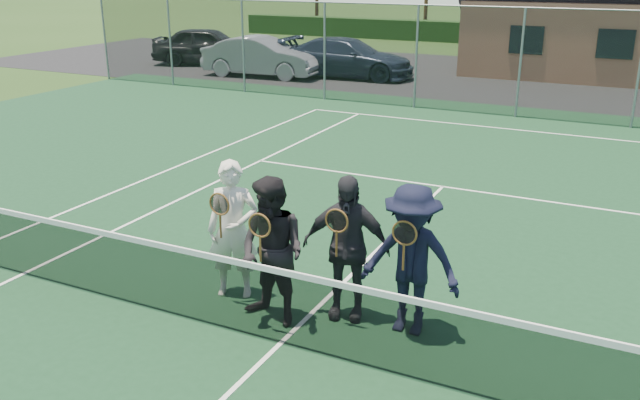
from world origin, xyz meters
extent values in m
plane|color=#244017|center=(0.00, 20.00, 0.00)|extent=(220.00, 220.00, 0.00)
cube|color=#14381E|center=(0.00, 0.00, 0.01)|extent=(30.00, 30.00, 0.02)
cube|color=black|center=(-4.00, 20.00, 0.01)|extent=(40.00, 12.00, 0.01)
cube|color=black|center=(0.00, 32.00, 0.55)|extent=(40.00, 1.20, 1.10)
imported|color=black|center=(-13.93, 18.47, 0.80)|extent=(5.05, 3.30, 1.60)
imported|color=#919398|center=(-10.20, 16.68, 0.75)|extent=(4.67, 1.93, 1.50)
imported|color=#1B2437|center=(-7.20, 17.97, 0.74)|extent=(5.20, 2.39, 1.47)
cube|color=white|center=(0.00, 11.88, 0.03)|extent=(10.97, 0.06, 0.01)
cube|color=white|center=(-4.12, 0.00, 0.03)|extent=(0.06, 23.77, 0.01)
cube|color=white|center=(0.00, 6.40, 0.03)|extent=(8.23, 0.06, 0.01)
cube|color=white|center=(0.00, 0.00, 0.03)|extent=(0.06, 12.80, 0.01)
cube|color=black|center=(0.00, 0.00, 0.48)|extent=(11.60, 0.02, 0.88)
cube|color=white|center=(0.00, 0.00, 0.93)|extent=(11.60, 0.03, 0.07)
cylinder|color=slate|center=(-15.00, 13.50, 1.50)|extent=(0.07, 0.07, 3.00)
cylinder|color=slate|center=(-12.00, 13.50, 1.50)|extent=(0.07, 0.07, 3.00)
cylinder|color=slate|center=(-9.00, 13.50, 1.50)|extent=(0.07, 0.07, 3.00)
cylinder|color=slate|center=(-6.00, 13.50, 1.50)|extent=(0.07, 0.07, 3.00)
cylinder|color=slate|center=(-3.00, 13.50, 1.50)|extent=(0.07, 0.07, 3.00)
cylinder|color=slate|center=(0.00, 13.50, 1.50)|extent=(0.07, 0.07, 3.00)
cylinder|color=slate|center=(3.00, 13.50, 1.50)|extent=(0.07, 0.07, 3.00)
cube|color=black|center=(0.00, 13.50, 1.50)|extent=(30.00, 0.03, 3.00)
cylinder|color=slate|center=(0.00, 13.50, 3.00)|extent=(30.00, 0.04, 0.04)
cube|color=black|center=(-1.00, 19.98, 1.50)|extent=(1.20, 0.06, 1.00)
cube|color=black|center=(2.00, 19.98, 1.50)|extent=(1.20, 0.06, 1.00)
cylinder|color=#372014|center=(-16.00, 33.00, 1.93)|extent=(0.22, 0.22, 3.85)
cylinder|color=#3C2616|center=(-9.00, 33.00, 1.93)|extent=(0.22, 0.22, 3.85)
cylinder|color=#332012|center=(2.00, 33.00, 1.93)|extent=(0.22, 0.22, 3.85)
imported|color=white|center=(-1.14, 0.83, 0.92)|extent=(0.77, 0.64, 1.80)
torus|color=brown|center=(-1.14, 0.56, 1.35)|extent=(0.29, 0.02, 0.29)
cylinder|color=black|center=(-1.14, 0.56, 1.35)|extent=(0.25, 0.00, 0.25)
cylinder|color=brown|center=(-1.14, 0.56, 1.07)|extent=(0.03, 0.03, 0.32)
imported|color=black|center=(-0.34, 0.44, 0.92)|extent=(1.00, 0.85, 1.80)
torus|color=brown|center=(-0.34, 0.17, 1.35)|extent=(0.29, 0.02, 0.29)
cylinder|color=black|center=(-0.34, 0.17, 1.35)|extent=(0.25, 0.00, 0.25)
cylinder|color=brown|center=(-0.34, 0.17, 1.07)|extent=(0.03, 0.03, 0.32)
imported|color=#26252B|center=(0.38, 0.95, 0.92)|extent=(1.13, 0.68, 1.80)
torus|color=brown|center=(0.38, 0.68, 1.35)|extent=(0.29, 0.02, 0.29)
cylinder|color=black|center=(0.38, 0.68, 1.35)|extent=(0.25, 0.00, 0.25)
cylinder|color=brown|center=(0.38, 0.68, 1.07)|extent=(0.03, 0.03, 0.32)
imported|color=black|center=(1.19, 0.94, 0.92)|extent=(1.18, 0.70, 1.80)
torus|color=brown|center=(1.19, 0.67, 1.35)|extent=(0.29, 0.02, 0.29)
cylinder|color=black|center=(1.19, 0.67, 1.35)|extent=(0.25, 0.00, 0.25)
cylinder|color=brown|center=(1.19, 0.67, 1.07)|extent=(0.03, 0.03, 0.32)
camera|label=1|loc=(3.38, -5.83, 4.10)|focal=38.00mm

